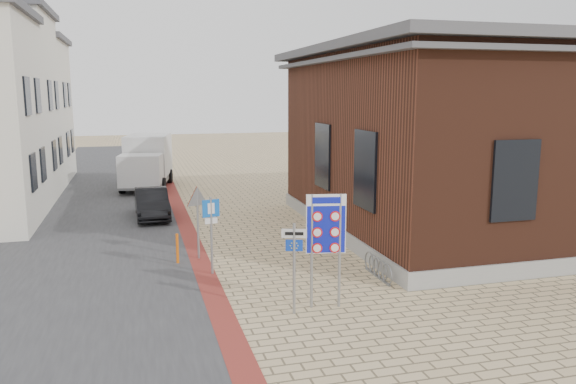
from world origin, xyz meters
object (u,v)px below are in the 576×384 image
border_sign (326,227)px  parking_sign (211,223)px  essen_sign (294,255)px  sedan (152,203)px  bollard (177,249)px  box_truck (147,161)px

border_sign → parking_sign: border_sign is taller
border_sign → essen_sign: border_sign is taller
sedan → bollard: sedan is taller
parking_sign → box_truck: bearing=83.0°
sedan → bollard: (0.53, -6.75, -0.14)m
border_sign → bollard: border_sign is taller
essen_sign → parking_sign: 3.69m
box_truck → bollard: size_ratio=6.09×
box_truck → parking_sign: box_truck is taller
border_sign → bollard: 5.71m
sedan → bollard: 6.77m
box_truck → bollard: bearing=-78.1°
border_sign → bollard: size_ratio=2.98×
sedan → border_sign: 11.92m
parking_sign → bollard: bearing=111.6°
sedan → parking_sign: (1.40, -8.07, 0.90)m
essen_sign → bollard: bearing=134.7°
box_truck → parking_sign: 15.93m
parking_sign → border_sign: bearing=-66.1°
sedan → parking_sign: 8.24m
essen_sign → parking_sign: (-1.46, 3.38, 0.09)m
box_truck → bollard: (0.50, -14.56, -0.99)m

